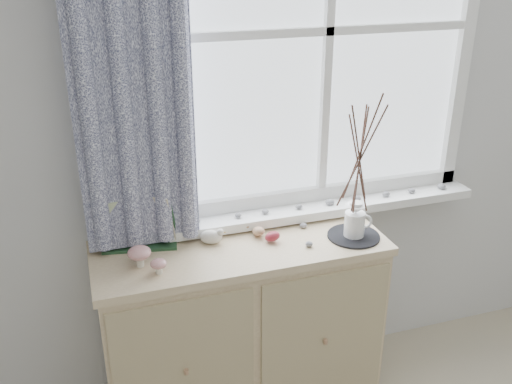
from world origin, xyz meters
TOP-DOWN VIEW (x-y plane):
  - sideboard at (-0.15, 1.75)m, footprint 1.20×0.45m
  - botanical_book at (-0.54, 1.84)m, footprint 0.36×0.19m
  - toadstool_cluster at (-0.55, 1.69)m, footprint 0.14×0.15m
  - wooden_eggs at (-0.06, 1.80)m, footprint 0.13×0.17m
  - songbird_figurine at (-0.26, 1.81)m, footprint 0.14×0.09m
  - crocheted_doily at (0.32, 1.67)m, footprint 0.22×0.22m
  - twig_pitcher at (0.32, 1.67)m, footprint 0.30×0.30m
  - sideboard_pebbles at (0.15, 1.75)m, footprint 0.33×0.23m

SIDE VIEW (x-z plane):
  - sideboard at x=-0.15m, z-range 0.00..0.85m
  - crocheted_doily at x=0.32m, z-range 0.85..0.86m
  - sideboard_pebbles at x=0.15m, z-range 0.85..0.87m
  - wooden_eggs at x=-0.06m, z-range 0.84..0.91m
  - songbird_figurine at x=-0.26m, z-range 0.85..0.92m
  - toadstool_cluster at x=-0.55m, z-range 0.86..0.94m
  - botanical_book at x=-0.54m, z-range 0.85..1.09m
  - twig_pitcher at x=0.32m, z-range 0.90..1.54m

